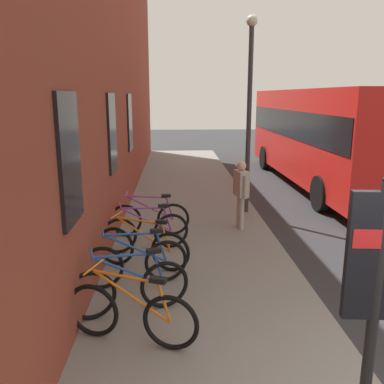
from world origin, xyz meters
The scene contains 13 objects.
ground centered at (6.00, -1.00, 0.00)m, with size 60.00×60.00×0.00m, color #2D2D30.
sidewalk_pavement centered at (8.00, 1.75, 0.06)m, with size 24.00×3.50×0.12m, color gray.
station_facade centered at (8.99, 3.80, 4.19)m, with size 22.00×0.65×8.39m.
bicycle_far_end centered at (1.66, 2.77, 0.51)m, with size 0.69×1.70×0.97m.
bicycle_leaning_wall centered at (2.38, 2.87, 0.51)m, with size 0.64×1.72×0.97m.
bicycle_nearest_sign centered at (3.27, 2.87, 0.51)m, with size 0.57×1.74×0.97m.
bicycle_end_of_row centered at (3.95, 2.79, 0.51)m, with size 0.69×1.70×0.97m.
bicycle_beside_lamp centered at (4.80, 2.79, 0.51)m, with size 0.59×1.73×0.97m.
bicycle_mid_rack centered at (5.70, 2.76, 0.51)m, with size 0.48×1.77×0.97m.
transit_info_sign centered at (0.11, 0.55, 1.72)m, with size 0.13×0.55×2.40m.
city_bus centered at (11.25, -3.00, 1.92)m, with size 10.53×2.73×3.35m.
pedestrian_crossing_street centered at (6.11, 0.68, 1.09)m, with size 0.60×0.32×1.59m.
street_lamp centered at (7.49, 0.30, 3.06)m, with size 0.28×0.28×4.93m.
Camera 1 is at (-2.92, 2.22, 3.15)m, focal length 38.08 mm.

